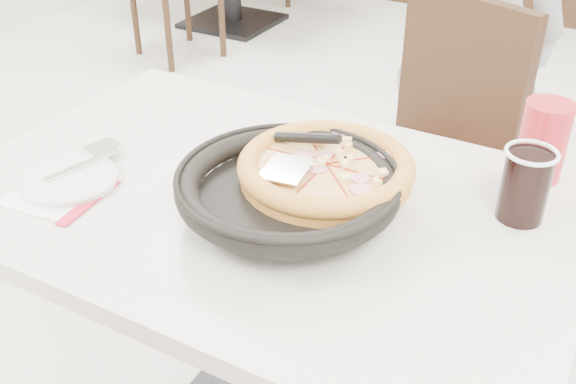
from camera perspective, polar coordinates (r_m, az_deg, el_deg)
The scene contains 13 objects.
floor at distance 1.99m, azimuth 0.09°, elevation -14.44°, with size 7.00×7.00×0.00m, color beige.
main_table at distance 1.54m, azimuth -1.80°, elevation -12.00°, with size 1.20×0.80×0.75m, color beige, non-canonical shape.
chair_far at distance 1.92m, azimuth 9.93°, elevation 1.32°, with size 0.42×0.42×0.95m, color black, non-canonical shape.
trivet at distance 1.24m, azimuth 1.57°, elevation -1.23°, with size 0.11×0.11×0.04m, color black.
pizza_pan at distance 1.22m, azimuth 0.00°, elevation -0.32°, with size 0.33×0.33×0.01m, color black.
pizza at distance 1.25m, azimuth 3.22°, elevation 1.53°, with size 0.32×0.32×0.02m, color gold.
pizza_server at distance 1.20m, azimuth -0.16°, elevation 1.99°, with size 0.08×0.10×0.00m, color white.
napkin at distance 1.38m, azimuth -18.69°, elevation -0.01°, with size 0.17×0.17×0.00m, color white.
side_plate at distance 1.40m, azimuth -18.02°, elevation 0.97°, with size 0.19×0.19×0.01m, color silver.
fork at distance 1.43m, azimuth -16.99°, elevation 2.24°, with size 0.02×0.17×0.00m, color white.
cola_glass at distance 1.28m, azimuth 19.40°, elevation 0.41°, with size 0.09×0.09×0.13m, color black.
red_cup at distance 1.42m, azimuth 20.78°, elevation 4.08°, with size 0.09×0.09×0.16m, color red.
diner_person at distance 2.24m, azimuth 15.46°, elevation 14.32°, with size 0.58×0.38×1.60m, color #A7A6AB.
Camera 1 is at (0.66, -1.19, 1.45)m, focal length 42.00 mm.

